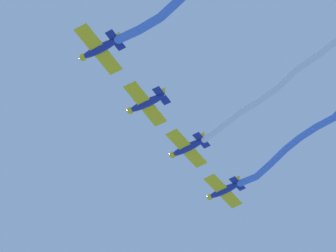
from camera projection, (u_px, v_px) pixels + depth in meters
name	position (u px, v px, depth m)	size (l,w,h in m)	color
airplane_lead	(224.00, 191.00, 77.90)	(6.44, 4.94, 1.59)	navy
smoke_trail_lead	(310.00, 132.00, 73.58)	(10.15, 18.88, 3.53)	#4C75DB
airplane_left_wing	(187.00, 148.00, 73.61)	(6.45, 4.94, 1.59)	navy
smoke_trail_left_wing	(297.00, 69.00, 67.34)	(13.22, 23.27, 2.44)	white
airplane_right_wing	(146.00, 103.00, 68.87)	(6.46, 4.91, 1.59)	navy
airplane_slot	(99.00, 49.00, 64.58)	(6.46, 4.92, 1.59)	navy
smoke_trail_slot	(175.00, 2.00, 61.23)	(6.04, 13.40, 1.68)	#4C75DB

